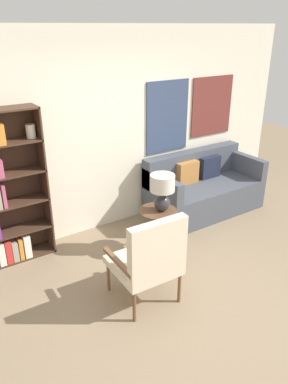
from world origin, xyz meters
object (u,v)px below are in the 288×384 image
couch (203,189)px  table_lamp (162,189)px  armchair (150,257)px  side_table (158,215)px

couch → table_lamp: 1.45m
armchair → side_table: bearing=50.4°
armchair → couch: (1.92, 1.36, -0.22)m
couch → side_table: (-1.26, -0.56, 0.16)m
armchair → couch: armchair is taller
couch → table_lamp: table_lamp is taller
couch → side_table: bearing=-155.9°
side_table → table_lamp: (0.04, -0.03, 0.36)m
armchair → couch: 2.36m
table_lamp → couch: bearing=26.0°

